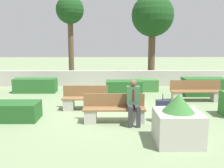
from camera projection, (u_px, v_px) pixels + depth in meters
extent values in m
plane|color=gray|center=(112.00, 112.00, 8.77)|extent=(60.00, 60.00, 0.00)
cube|color=#B7B2A8|center=(111.00, 78.00, 13.76)|extent=(12.40, 0.30, 0.84)
cube|color=brown|center=(114.00, 109.00, 7.52)|extent=(1.89, 0.44, 0.05)
cube|color=brown|center=(114.00, 100.00, 7.72)|extent=(1.89, 0.04, 0.40)
cube|color=#B7B2A8|center=(91.00, 116.00, 7.55)|extent=(0.36, 0.40, 0.40)
cube|color=#B7B2A8|center=(138.00, 116.00, 7.57)|extent=(0.36, 0.40, 0.40)
cube|color=brown|center=(85.00, 98.00, 8.92)|extent=(1.63, 0.44, 0.05)
cube|color=brown|center=(86.00, 91.00, 9.12)|extent=(1.63, 0.04, 0.40)
cube|color=#B7B2A8|center=(69.00, 104.00, 8.95)|extent=(0.36, 0.40, 0.40)
cube|color=#B7B2A8|center=(101.00, 104.00, 8.97)|extent=(0.36, 0.40, 0.40)
cube|color=brown|center=(197.00, 91.00, 10.17)|extent=(2.11, 0.44, 0.05)
cube|color=brown|center=(195.00, 85.00, 10.37)|extent=(2.11, 0.04, 0.40)
cube|color=#B7B2A8|center=(177.00, 97.00, 10.20)|extent=(0.36, 0.40, 0.40)
cube|color=#B7B2A8|center=(217.00, 97.00, 10.21)|extent=(0.36, 0.40, 0.40)
cube|color=#333338|center=(130.00, 108.00, 7.31)|extent=(0.14, 0.46, 0.13)
cube|color=#333338|center=(137.00, 108.00, 7.31)|extent=(0.14, 0.46, 0.13)
cube|color=#333338|center=(130.00, 118.00, 7.12)|extent=(0.11, 0.11, 0.58)
cube|color=#333338|center=(139.00, 118.00, 7.12)|extent=(0.11, 0.11, 0.58)
cube|color=#3D6B42|center=(133.00, 95.00, 7.49)|extent=(0.38, 0.22, 0.54)
sphere|color=brown|center=(133.00, 83.00, 7.40)|extent=(0.20, 0.20, 0.20)
cube|color=maroon|center=(133.00, 95.00, 7.37)|extent=(0.06, 0.01, 0.35)
cube|color=#286028|center=(204.00, 87.00, 11.38)|extent=(1.89, 0.89, 0.79)
cube|color=#235623|center=(124.00, 90.00, 10.58)|extent=(1.51, 0.70, 0.80)
cube|color=#286028|center=(35.00, 85.00, 12.02)|extent=(2.00, 0.72, 0.68)
cube|color=#3D7A38|center=(145.00, 85.00, 12.30)|extent=(1.29, 0.62, 0.59)
cube|color=#235623|center=(13.00, 111.00, 7.82)|extent=(1.58, 0.88, 0.56)
cube|color=#B7B2A8|center=(177.00, 127.00, 6.03)|extent=(1.07, 1.07, 0.78)
cone|color=#387533|center=(179.00, 103.00, 5.92)|extent=(0.77, 0.77, 0.43)
cube|color=#282D42|center=(162.00, 111.00, 7.62)|extent=(0.39, 0.23, 0.68)
cylinder|color=#333338|center=(163.00, 97.00, 7.55)|extent=(0.02, 0.02, 0.20)
cylinder|color=brown|center=(71.00, 50.00, 14.97)|extent=(0.32, 0.32, 3.80)
sphere|color=#194219|center=(70.00, 10.00, 14.57)|extent=(1.63, 1.63, 1.63)
cylinder|color=brown|center=(152.00, 55.00, 15.18)|extent=(0.42, 0.42, 3.26)
sphere|color=#194219|center=(153.00, 15.00, 14.78)|extent=(2.50, 2.50, 2.50)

